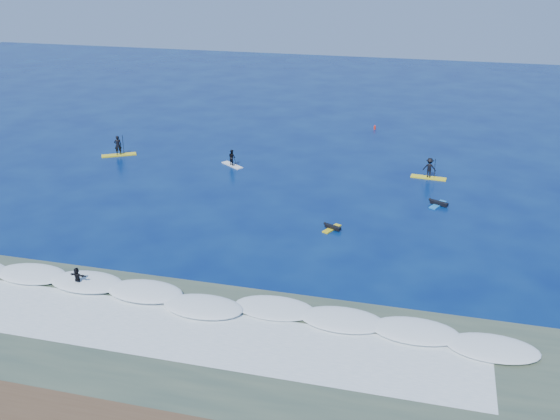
% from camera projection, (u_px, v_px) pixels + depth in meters
% --- Properties ---
extents(ground, '(160.00, 160.00, 0.00)m').
position_uv_depth(ground, '(242.00, 233.00, 45.66)').
color(ground, '#04154E').
rests_on(ground, ground).
extents(shallow_water, '(90.00, 13.00, 0.01)m').
position_uv_depth(shallow_water, '(162.00, 341.00, 33.19)').
color(shallow_water, '#34473A').
rests_on(shallow_water, ground).
extents(breaking_wave, '(40.00, 6.00, 0.30)m').
position_uv_depth(breaking_wave, '(191.00, 303.00, 36.75)').
color(breaking_wave, white).
rests_on(breaking_wave, ground).
extents(whitewater, '(34.00, 5.00, 0.02)m').
position_uv_depth(whitewater, '(170.00, 331.00, 34.08)').
color(whitewater, silver).
rests_on(whitewater, ground).
extents(sup_paddler_left, '(3.34, 2.45, 2.37)m').
position_uv_depth(sup_paddler_left, '(118.00, 148.00, 62.17)').
color(sup_paddler_left, yellow).
rests_on(sup_paddler_left, ground).
extents(sup_paddler_center, '(2.50, 2.06, 1.83)m').
position_uv_depth(sup_paddler_center, '(232.00, 159.00, 59.28)').
color(sup_paddler_center, white).
rests_on(sup_paddler_center, ground).
extents(sup_paddler_right, '(3.20, 1.10, 2.20)m').
position_uv_depth(sup_paddler_right, '(429.00, 169.00, 56.04)').
color(sup_paddler_right, yellow).
rests_on(sup_paddler_right, ground).
extents(prone_paddler_near, '(1.41, 1.89, 0.39)m').
position_uv_depth(prone_paddler_near, '(332.00, 228.00, 46.18)').
color(prone_paddler_near, yellow).
rests_on(prone_paddler_near, ground).
extents(prone_paddler_far, '(1.60, 2.14, 0.44)m').
position_uv_depth(prone_paddler_far, '(438.00, 204.00, 50.44)').
color(prone_paddler_far, blue).
rests_on(prone_paddler_far, ground).
extents(wave_surfer, '(1.79, 0.57, 1.28)m').
position_uv_depth(wave_surfer, '(77.00, 278.00, 37.98)').
color(wave_surfer, white).
rests_on(wave_surfer, breaking_wave).
extents(marker_buoy, '(0.24, 0.24, 0.57)m').
position_uv_depth(marker_buoy, '(375.00, 127.00, 71.13)').
color(marker_buoy, red).
rests_on(marker_buoy, ground).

